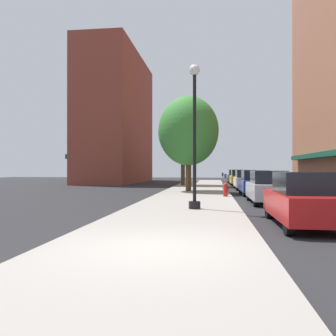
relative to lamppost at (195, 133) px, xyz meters
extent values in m
plane|color=#232326|center=(3.50, 10.81, -3.20)|extent=(90.00, 90.00, 0.00)
cube|color=gray|center=(-0.50, 11.81, -3.14)|extent=(4.80, 50.00, 0.12)
cube|color=brown|center=(-11.50, 29.81, 4.99)|extent=(6.00, 18.00, 16.39)
cube|color=#144C38|center=(-14.85, 29.81, -0.10)|extent=(0.90, 15.30, 0.50)
cylinder|color=black|center=(0.00, 0.00, -2.93)|extent=(0.48, 0.48, 0.30)
cylinder|color=black|center=(0.00, 0.00, -0.18)|extent=(0.14, 0.14, 5.20)
sphere|color=silver|center=(0.00, 0.00, 2.60)|extent=(0.44, 0.44, 0.44)
cylinder|color=red|center=(1.49, 6.62, -2.77)|extent=(0.26, 0.26, 0.62)
sphere|color=red|center=(1.49, 6.62, -2.41)|extent=(0.24, 0.24, 0.24)
cylinder|color=red|center=(1.63, 6.62, -2.68)|extent=(0.12, 0.10, 0.10)
cylinder|color=slate|center=(1.55, 14.23, -2.56)|extent=(0.06, 0.06, 1.05)
cube|color=#33383D|center=(1.55, 14.23, -1.90)|extent=(0.14, 0.09, 0.26)
cylinder|color=slate|center=(1.55, 8.30, -2.56)|extent=(0.06, 0.06, 1.05)
cube|color=#33383D|center=(1.55, 8.30, -1.90)|extent=(0.14, 0.09, 0.26)
cylinder|color=#4C3823|center=(-2.21, 20.49, -1.36)|extent=(0.40, 0.40, 3.44)
ellipsoid|color=#387F33|center=(-2.21, 20.49, 2.21)|extent=(4.94, 4.94, 5.68)
cylinder|color=#4C3823|center=(-1.03, 11.33, -1.70)|extent=(0.40, 0.40, 2.77)
ellipsoid|color=#387F33|center=(-1.03, 11.33, 1.34)|extent=(4.43, 4.43, 5.09)
cylinder|color=black|center=(2.72, -1.59, -2.88)|extent=(0.22, 0.64, 0.64)
cylinder|color=black|center=(4.28, -1.59, -2.88)|extent=(0.22, 0.64, 0.64)
cylinder|color=black|center=(2.72, -4.79, -2.88)|extent=(0.22, 0.64, 0.64)
cube|color=red|center=(3.50, -3.19, -2.56)|extent=(1.80, 4.30, 0.76)
cube|color=black|center=(3.50, -3.34, -1.86)|extent=(1.56, 2.20, 0.64)
cylinder|color=black|center=(2.72, 5.40, -2.88)|extent=(0.22, 0.64, 0.64)
cylinder|color=black|center=(4.28, 5.40, -2.88)|extent=(0.22, 0.64, 0.64)
cylinder|color=black|center=(2.72, 2.20, -2.88)|extent=(0.22, 0.64, 0.64)
cylinder|color=black|center=(4.28, 2.20, -2.88)|extent=(0.22, 0.64, 0.64)
cube|color=#B2B2BA|center=(3.50, 3.80, -2.56)|extent=(1.80, 4.30, 0.76)
cube|color=black|center=(3.50, 3.65, -1.86)|extent=(1.56, 2.20, 0.64)
cylinder|color=black|center=(2.72, 11.09, -2.88)|extent=(0.22, 0.64, 0.64)
cylinder|color=black|center=(4.28, 11.09, -2.88)|extent=(0.22, 0.64, 0.64)
cylinder|color=black|center=(2.72, 7.89, -2.88)|extent=(0.22, 0.64, 0.64)
cylinder|color=black|center=(4.28, 7.89, -2.88)|extent=(0.22, 0.64, 0.64)
cube|color=#1E389E|center=(3.50, 9.49, -2.56)|extent=(1.80, 4.30, 0.76)
cube|color=black|center=(3.50, 9.34, -1.86)|extent=(1.56, 2.20, 0.64)
cylinder|color=black|center=(2.72, 17.42, -2.88)|extent=(0.22, 0.64, 0.64)
cylinder|color=black|center=(4.28, 17.42, -2.88)|extent=(0.22, 0.64, 0.64)
cylinder|color=black|center=(2.72, 14.22, -2.88)|extent=(0.22, 0.64, 0.64)
cylinder|color=black|center=(4.28, 14.22, -2.88)|extent=(0.22, 0.64, 0.64)
cube|color=silver|center=(3.50, 15.82, -2.56)|extent=(1.80, 4.30, 0.76)
cube|color=black|center=(3.50, 15.67, -1.86)|extent=(1.56, 2.20, 0.64)
cylinder|color=black|center=(2.72, 24.61, -2.88)|extent=(0.22, 0.64, 0.64)
cylinder|color=black|center=(4.28, 24.61, -2.88)|extent=(0.22, 0.64, 0.64)
cylinder|color=black|center=(2.72, 21.41, -2.88)|extent=(0.22, 0.64, 0.64)
cylinder|color=black|center=(4.28, 21.41, -2.88)|extent=(0.22, 0.64, 0.64)
cube|color=gold|center=(3.50, 23.01, -2.56)|extent=(1.80, 4.30, 0.76)
cube|color=black|center=(3.50, 22.86, -1.86)|extent=(1.56, 2.20, 0.64)
cylinder|color=black|center=(2.72, 30.41, -2.88)|extent=(0.22, 0.64, 0.64)
cylinder|color=black|center=(4.28, 30.41, -2.88)|extent=(0.22, 0.64, 0.64)
cylinder|color=black|center=(2.72, 27.21, -2.88)|extent=(0.22, 0.64, 0.64)
cylinder|color=black|center=(4.28, 27.21, -2.88)|extent=(0.22, 0.64, 0.64)
cube|color=black|center=(3.50, 28.81, -2.56)|extent=(1.80, 4.30, 0.76)
cube|color=black|center=(3.50, 28.66, -1.86)|extent=(1.56, 2.20, 0.64)
camera|label=1|loc=(0.73, -14.25, -1.45)|focal=37.26mm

